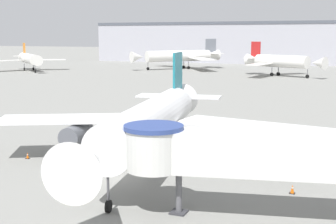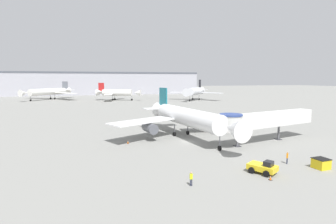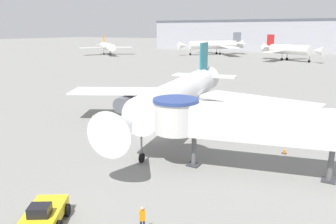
{
  "view_description": "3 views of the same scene",
  "coord_description": "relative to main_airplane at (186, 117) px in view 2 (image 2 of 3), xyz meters",
  "views": [
    {
      "loc": [
        18.63,
        -34.53,
        12.17
      ],
      "look_at": [
        3.71,
        1.88,
        5.7
      ],
      "focal_mm": 50.0,
      "sensor_mm": 36.0,
      "label": 1
    },
    {
      "loc": [
        -18.19,
        -47.46,
        12.39
      ],
      "look_at": [
        -3.26,
        2.76,
        5.79
      ],
      "focal_mm": 28.0,
      "sensor_mm": 36.0,
      "label": 2
    },
    {
      "loc": [
        19.26,
        -31.32,
        12.11
      ],
      "look_at": [
        2.85,
        -2.03,
        3.66
      ],
      "focal_mm": 35.0,
      "sensor_mm": 36.0,
      "label": 3
    }
  ],
  "objects": [
    {
      "name": "ground_plane",
      "position": [
        -1.16,
        -4.22,
        -4.32
      ],
      "size": [
        800.0,
        800.0,
        0.0
      ],
      "primitive_type": "plane",
      "color": "gray"
    },
    {
      "name": "main_airplane",
      "position": [
        0.0,
        0.0,
        0.0
      ],
      "size": [
        32.97,
        32.42,
        10.25
      ],
      "rotation": [
        0.0,
        0.0,
        0.16
      ],
      "color": "white",
      "rests_on": "ground_plane"
    },
    {
      "name": "background_jet_red_tail",
      "position": [
        -4.69,
        103.86,
        0.18
      ],
      "size": [
        25.86,
        25.56,
        10.23
      ],
      "rotation": [
        0.0,
        0.0,
        1.12
      ],
      "color": "white",
      "rests_on": "ground_plane"
    },
    {
      "name": "service_container_yellow",
      "position": [
        11.14,
        -23.97,
        -3.6
      ],
      "size": [
        2.07,
        2.03,
        1.44
      ],
      "rotation": [
        0.0,
        0.0,
        0.07
      ],
      "color": "yellow",
      "rests_on": "ground_plane"
    },
    {
      "name": "traffic_cone_apron_front",
      "position": [
        1.63,
        -25.56,
        -4.02
      ],
      "size": [
        0.38,
        0.38,
        0.63
      ],
      "color": "black",
      "rests_on": "ground_plane"
    },
    {
      "name": "traffic_cone_port_wing",
      "position": [
        -12.71,
        -2.14,
        -4.03
      ],
      "size": [
        0.37,
        0.37,
        0.62
      ],
      "color": "black",
      "rests_on": "ground_plane"
    },
    {
      "name": "background_jet_gray_tail",
      "position": [
        -43.15,
        121.29,
        0.44
      ],
      "size": [
        32.25,
        31.48,
        10.88
      ],
      "rotation": [
        0.0,
        0.0,
        -0.7
      ],
      "color": "white",
      "rests_on": "ground_plane"
    },
    {
      "name": "jet_bridge",
      "position": [
        12.96,
        -8.51,
        0.15
      ],
      "size": [
        23.64,
        8.05,
        6.16
      ],
      "rotation": [
        0.0,
        0.0,
        0.22
      ],
      "color": "silver",
      "rests_on": "ground_plane"
    },
    {
      "name": "ground_crew_wing_walker",
      "position": [
        -8.44,
        -24.42,
        -3.33
      ],
      "size": [
        0.34,
        0.22,
        1.71
      ],
      "rotation": [
        0.0,
        0.0,
        3.06
      ],
      "color": "#1E2338",
      "rests_on": "ground_plane"
    },
    {
      "name": "terminal_building",
      "position": [
        -15.31,
        170.78,
        4.72
      ],
      "size": [
        169.53,
        22.76,
        18.06
      ],
      "color": "#A8A8B2",
      "rests_on": "ground_plane"
    },
    {
      "name": "ground_crew_marshaller",
      "position": [
        8.11,
        -20.9,
        -3.28
      ],
      "size": [
        0.4,
        0.37,
        1.8
      ],
      "rotation": [
        0.0,
        0.0,
        3.8
      ],
      "color": "#1E2338",
      "rests_on": "ground_plane"
    },
    {
      "name": "pushback_tug_yellow",
      "position": [
        2.24,
        -23.23,
        -3.51
      ],
      "size": [
        3.64,
        4.14,
        1.8
      ],
      "rotation": [
        0.0,
        0.0,
        0.54
      ],
      "color": "yellow",
      "rests_on": "ground_plane"
    },
    {
      "name": "traffic_cone_starboard_wing",
      "position": [
        13.2,
        -2.8,
        -3.98
      ],
      "size": [
        0.44,
        0.44,
        0.72
      ],
      "color": "black",
      "rests_on": "ground_plane"
    },
    {
      "name": "background_jet_black_tail",
      "position": [
        39.75,
        91.23,
        0.91
      ],
      "size": [
        26.5,
        25.47,
        12.01
      ],
      "rotation": [
        0.0,
        0.0,
        -0.71
      ],
      "color": "silver",
      "rests_on": "ground_plane"
    }
  ]
}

